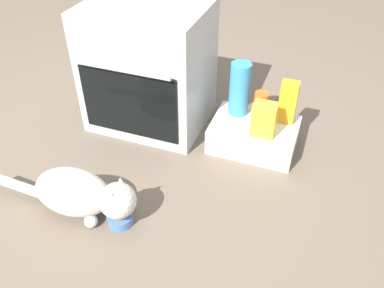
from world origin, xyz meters
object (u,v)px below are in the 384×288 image
snack_bag (264,120)px  juice_carton (288,102)px  oven (149,67)px  water_bottle (240,89)px  sauce_jar (261,104)px  cat (81,194)px  pantry_cabinet (254,135)px  food_bowl (120,218)px

snack_bag → juice_carton: 0.18m
oven → water_bottle: oven is taller
juice_carton → sauce_jar: size_ratio=1.71×
cat → sauce_jar: sauce_jar is taller
cat → snack_bag: (0.66, 0.68, 0.11)m
snack_bag → water_bottle: 0.24m
pantry_cabinet → cat: (-0.61, -0.76, 0.05)m
pantry_cabinet → juice_carton: juice_carton is taller
oven → pantry_cabinet: size_ratio=1.53×
snack_bag → sauce_jar: size_ratio=1.29×
juice_carton → sauce_jar: bearing=175.7°
oven → snack_bag: oven is taller
pantry_cabinet → sauce_jar: 0.17m
pantry_cabinet → snack_bag: 0.19m
juice_carton → snack_bag: bearing=-119.8°
cat → oven: bearing=89.7°
food_bowl → water_bottle: size_ratio=0.39×
food_bowl → juice_carton: bearing=55.6°
cat → snack_bag: 0.96m
pantry_cabinet → sauce_jar: sauce_jar is taller
juice_carton → water_bottle: bearing=-178.2°
oven → juice_carton: bearing=2.7°
food_bowl → cat: cat is taller
oven → cat: oven is taller
juice_carton → water_bottle: (-0.26, -0.01, 0.03)m
snack_bag → juice_carton: size_ratio=0.75×
oven → snack_bag: 0.71m
pantry_cabinet → cat: 0.98m
cat → water_bottle: 0.98m
oven → pantry_cabinet: 0.69m
snack_bag → sauce_jar: 0.18m
snack_bag → juice_carton: (0.09, 0.16, 0.03)m
pantry_cabinet → water_bottle: (-0.12, 0.07, 0.22)m
cat → sauce_jar: size_ratio=5.45×
food_bowl → sauce_jar: (0.43, 0.84, 0.19)m
juice_carton → sauce_jar: 0.15m
cat → snack_bag: snack_bag is taller
pantry_cabinet → water_bottle: water_bottle is taller
water_bottle → juice_carton: bearing=1.8°
oven → cat: (0.03, -0.80, -0.22)m
food_bowl → oven: bearing=104.8°
pantry_cabinet → oven: bearing=176.1°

